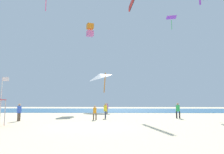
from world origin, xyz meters
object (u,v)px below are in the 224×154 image
object	(u,v)px
kite_box_orange	(90,30)
person_far_shore	(178,109)
person_near_tent	(105,109)
banner_flag	(2,97)
kite_delta_white	(100,76)
person_rightmost	(95,111)
person_central	(19,111)
person_leftmost	(107,107)
kite_diamond_purple	(171,18)
kite_parafoil_red	(132,2)

from	to	relation	value
kite_box_orange	person_far_shore	bearing A→B (deg)	-79.91
person_near_tent	banner_flag	size ratio (longest dim) A/B	0.44
person_far_shore	kite_delta_white	size ratio (longest dim) A/B	0.28
person_rightmost	person_far_shore	size ratio (longest dim) A/B	0.85
person_central	person_far_shore	size ratio (longest dim) A/B	0.97
person_central	person_leftmost	bearing A→B (deg)	-31.76
person_leftmost	banner_flag	distance (m)	18.57
person_near_tent	person_leftmost	size ratio (longest dim) A/B	1.04
person_leftmost	kite_diamond_purple	distance (m)	20.61
person_near_tent	kite_delta_white	size ratio (longest dim) A/B	0.27
banner_flag	person_far_shore	bearing A→B (deg)	23.91
kite_parafoil_red	person_rightmost	bearing A→B (deg)	145.23
person_far_shore	kite_parafoil_red	distance (m)	25.51
kite_parafoil_red	kite_diamond_purple	world-z (taller)	kite_parafoil_red
person_leftmost	kite_parafoil_red	xyz separation A→B (m)	(4.84, 4.78, 21.14)
person_far_shore	kite_parafoil_red	size ratio (longest dim) A/B	0.43
person_rightmost	kite_box_orange	xyz separation A→B (m)	(-3.89, 22.00, 17.68)
person_near_tent	person_far_shore	bearing A→B (deg)	-90.79
person_central	person_rightmost	size ratio (longest dim) A/B	1.15
person_rightmost	banner_flag	size ratio (longest dim) A/B	0.38
kite_box_orange	person_near_tent	bearing A→B (deg)	-100.72
person_far_shore	banner_flag	world-z (taller)	banner_flag
kite_delta_white	kite_diamond_purple	xyz separation A→B (m)	(13.72, -3.87, 10.45)
person_near_tent	person_far_shore	size ratio (longest dim) A/B	0.98
banner_flag	kite_diamond_purple	xyz separation A→B (m)	(20.14, 19.10, 15.16)
person_near_tent	kite_delta_white	xyz separation A→B (m)	(-2.09, 15.51, 6.10)
person_far_shore	kite_box_orange	xyz separation A→B (m)	(-13.77, 19.89, 17.52)
kite_parafoil_red	kite_delta_white	distance (m)	16.45
person_leftmost	person_rightmost	size ratio (longest dim) A/B	1.11
person_leftmost	kite_delta_white	bearing A→B (deg)	-161.73
person_far_shore	person_central	bearing A→B (deg)	-147.01
person_central	kite_delta_white	world-z (taller)	kite_delta_white
person_near_tent	person_rightmost	world-z (taller)	person_near_tent
banner_flag	kite_parafoil_red	bearing A→B (deg)	58.70
person_rightmost	kite_parafoil_red	world-z (taller)	kite_parafoil_red
person_leftmost	person_far_shore	world-z (taller)	person_far_shore
kite_box_orange	kite_delta_white	size ratio (longest dim) A/B	0.46
person_near_tent	person_rightmost	size ratio (longest dim) A/B	1.16
kite_parafoil_red	kite_diamond_purple	distance (m)	8.75
person_far_shore	banner_flag	size ratio (longest dim) A/B	0.45
person_far_shore	kite_diamond_purple	distance (m)	20.29
kite_parafoil_red	kite_box_orange	bearing A→B (deg)	41.60
kite_parafoil_red	kite_diamond_purple	size ratio (longest dim) A/B	1.76
kite_parafoil_red	kite_delta_white	world-z (taller)	kite_parafoil_red
person_central	kite_parafoil_red	distance (m)	30.52
person_near_tent	kite_diamond_purple	xyz separation A→B (m)	(11.63, 11.64, 16.55)
kite_parafoil_red	kite_diamond_purple	bearing A→B (deg)	-123.26
person_near_tent	person_rightmost	distance (m)	2.19
kite_box_orange	kite_parafoil_red	bearing A→B (deg)	-57.63
kite_box_orange	banner_flag	bearing A→B (deg)	-121.92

